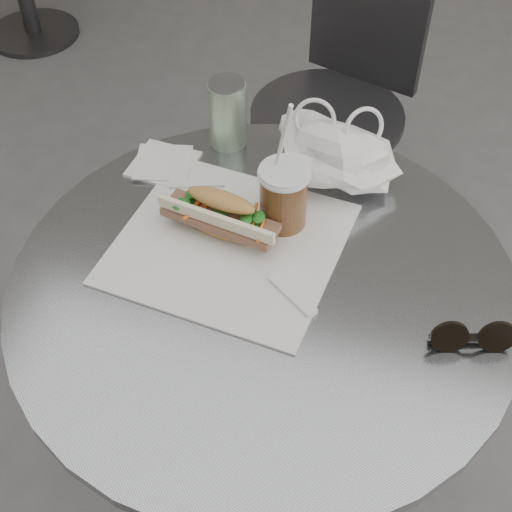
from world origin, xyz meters
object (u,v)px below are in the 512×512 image
(cafe_table, at_px, (262,381))
(banh_mi, at_px, (221,215))
(sunglasses, at_px, (472,338))
(drink_can, at_px, (228,113))
(chair_far, at_px, (331,147))
(iced_coffee, at_px, (283,196))

(cafe_table, distance_m, banh_mi, 0.34)
(sunglasses, xyz_separation_m, drink_can, (-0.46, 0.33, 0.04))
(chair_far, relative_size, sunglasses, 6.33)
(banh_mi, distance_m, iced_coffee, 0.10)
(cafe_table, xyz_separation_m, chair_far, (-0.05, 0.84, -0.14))
(drink_can, bearing_deg, iced_coffee, -49.15)
(cafe_table, height_order, iced_coffee, iced_coffee)
(sunglasses, relative_size, drink_can, 0.93)
(banh_mi, height_order, sunglasses, banh_mi)
(chair_far, xyz_separation_m, sunglasses, (0.36, -0.87, 0.43))
(cafe_table, bearing_deg, banh_mi, 140.07)
(sunglasses, distance_m, drink_can, 0.56)
(drink_can, bearing_deg, chair_far, 79.55)
(chair_far, height_order, sunglasses, sunglasses)
(cafe_table, relative_size, chair_far, 1.03)
(banh_mi, distance_m, sunglasses, 0.41)
(iced_coffee, bearing_deg, chair_far, 93.75)
(iced_coffee, bearing_deg, banh_mi, -149.22)
(chair_far, bearing_deg, banh_mi, 103.21)
(banh_mi, xyz_separation_m, sunglasses, (0.39, -0.11, -0.02))
(sunglasses, bearing_deg, banh_mi, 148.13)
(iced_coffee, bearing_deg, sunglasses, -27.17)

